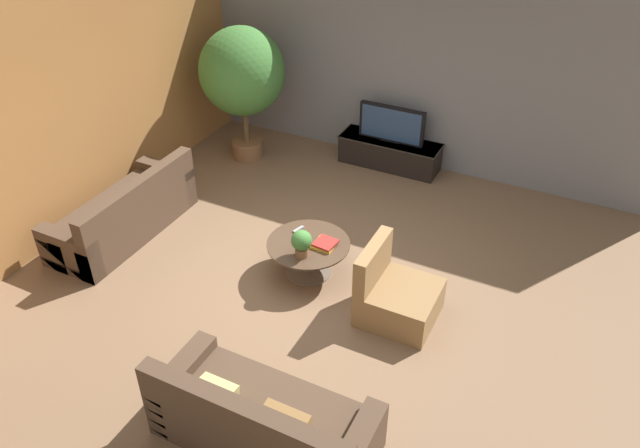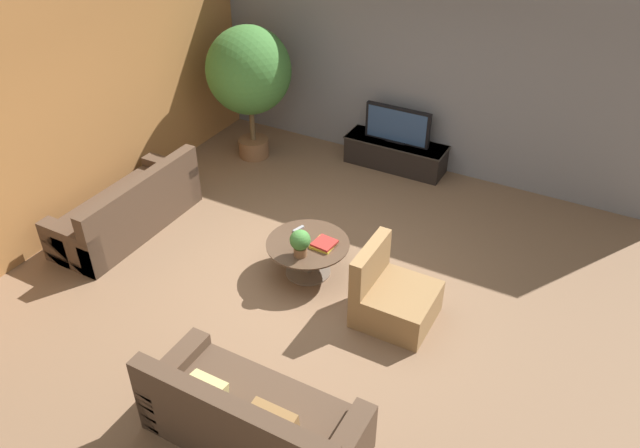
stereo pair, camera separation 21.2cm
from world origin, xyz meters
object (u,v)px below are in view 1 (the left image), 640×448
Objects in this scene: couch_near_entry at (263,422)px; potted_palm_tall at (242,74)px; media_console at (390,152)px; television at (392,124)px; couch_by_wall at (125,214)px; potted_plant_tabletop at (301,242)px; coffee_table at (309,252)px; armchair_wicker at (395,296)px.

potted_palm_tall is (-2.93, 4.41, 1.08)m from couch_near_entry.
potted_palm_tall is (-2.09, -0.73, 1.14)m from media_console.
couch_by_wall is at bearing -126.88° from television.
coffee_table is at bearing 99.02° from potted_plant_tabletop.
couch_near_entry reaches higher than potted_plant_tabletop.
media_console is 1.79× the size of armchair_wicker.
television is at bearing 91.94° from coffee_table.
armchair_wicker reaches higher than couch_near_entry.
television is at bearing -90.00° from media_console.
couch_by_wall is at bearing -172.43° from coffee_table.
coffee_table is at bearing -44.17° from potted_palm_tall.
coffee_table is 0.40m from potted_plant_tabletop.
armchair_wicker is at bearing -67.65° from television.
potted_plant_tabletop is (0.13, -3.10, 0.39)m from media_console.
television is 3.36m from armchair_wicker.
armchair_wicker is (1.17, -0.23, -0.03)m from coffee_table.
potted_plant_tabletop is at bearing -70.89° from couch_near_entry.
couch_by_wall is at bearing -31.22° from couch_near_entry.
potted_palm_tall reaches higher than coffee_table.
couch_by_wall is (-2.39, -3.18, -0.42)m from television.
armchair_wicker is (1.27, -3.09, 0.05)m from media_console.
couch_near_entry is at bearing -70.89° from potted_plant_tabletop.
couch_near_entry is (3.23, -1.96, 0.00)m from couch_by_wall.
television is 0.49× the size of couch_by_wall.
television is 3.10m from potted_plant_tabletop.
media_console is at bearing 90.00° from television.
coffee_table is at bearing -88.06° from media_console.
media_console is 0.76× the size of couch_by_wall.
television is 5.23m from couch_near_entry.
armchair_wicker reaches higher than couch_by_wall.
television is 2.31m from potted_palm_tall.
armchair_wicker is 2.60× the size of potted_plant_tabletop.
media_console is 3.12m from potted_plant_tabletop.
television reaches higher than couch_by_wall.
media_console is at bearing -80.68° from couch_near_entry.
couch_by_wall is 2.36× the size of armchair_wicker.
armchair_wicker is 0.42× the size of potted_palm_tall.
coffee_table reaches higher than media_console.
couch_near_entry is 2.19m from potted_plant_tabletop.
media_console is at bearing 19.28° from potted_palm_tall.
potted_palm_tall is (-3.36, 2.36, 1.09)m from armchair_wicker.
couch_near_entry reaches higher than media_console.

